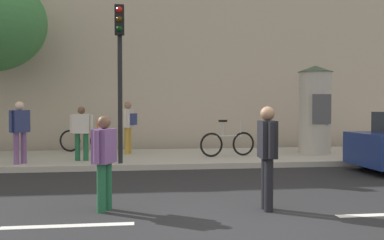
% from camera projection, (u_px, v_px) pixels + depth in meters
% --- Properties ---
extents(ground_plane, '(80.00, 80.00, 0.00)m').
position_uv_depth(ground_plane, '(239.00, 220.00, 6.19)').
color(ground_plane, '#232326').
extents(sidewalk_curb, '(36.00, 4.00, 0.15)m').
position_uv_depth(sidewalk_curb, '(184.00, 158.00, 13.13)').
color(sidewalk_curb, '#B2ADA3').
rests_on(sidewalk_curb, ground_plane).
extents(lane_markings, '(25.80, 0.16, 0.01)m').
position_uv_depth(lane_markings, '(239.00, 220.00, 6.19)').
color(lane_markings, silver).
rests_on(lane_markings, ground_plane).
extents(building_backdrop, '(36.00, 5.00, 9.23)m').
position_uv_depth(building_backdrop, '(171.00, 35.00, 17.94)').
color(building_backdrop, '#B7A893').
rests_on(building_backdrop, ground_plane).
extents(traffic_light, '(0.24, 0.45, 4.07)m').
position_uv_depth(traffic_light, '(120.00, 57.00, 11.05)').
color(traffic_light, black).
rests_on(traffic_light, sidewalk_curb).
extents(poster_column, '(1.09, 1.09, 2.77)m').
position_uv_depth(poster_column, '(315.00, 109.00, 13.45)').
color(poster_column, '#B2ADA3').
rests_on(poster_column, sidewalk_curb).
extents(pedestrian_tallest, '(0.38, 0.53, 1.49)m').
position_uv_depth(pedestrian_tallest, '(104.00, 156.00, 6.70)').
color(pedestrian_tallest, '#1E5938').
rests_on(pedestrian_tallest, ground_plane).
extents(pedestrian_in_red_top, '(0.26, 0.56, 1.64)m').
position_uv_depth(pedestrian_in_red_top, '(267.00, 150.00, 6.75)').
color(pedestrian_in_red_top, black).
rests_on(pedestrian_in_red_top, ground_plane).
extents(pedestrian_in_dark_shirt, '(0.64, 0.30, 1.49)m').
position_uv_depth(pedestrian_in_dark_shirt, '(82.00, 129.00, 11.77)').
color(pedestrian_in_dark_shirt, '#1E5938').
rests_on(pedestrian_in_dark_shirt, sidewalk_curb).
extents(pedestrian_in_light_jacket, '(0.46, 0.50, 1.62)m').
position_uv_depth(pedestrian_in_light_jacket, '(20.00, 127.00, 11.10)').
color(pedestrian_in_light_jacket, '#724C84').
rests_on(pedestrian_in_light_jacket, sidewalk_curb).
extents(pedestrian_with_backpack, '(0.48, 0.59, 1.64)m').
position_uv_depth(pedestrian_with_backpack, '(129.00, 123.00, 13.48)').
color(pedestrian_with_backpack, '#B78C33').
rests_on(pedestrian_with_backpack, sidewalk_curb).
extents(bicycle_leaning, '(1.74, 0.45, 1.09)m').
position_uv_depth(bicycle_leaning, '(228.00, 143.00, 12.82)').
color(bicycle_leaning, black).
rests_on(bicycle_leaning, sidewalk_curb).
extents(bicycle_upright, '(1.72, 0.53, 1.09)m').
position_uv_depth(bicycle_upright, '(85.00, 140.00, 14.04)').
color(bicycle_upright, black).
rests_on(bicycle_upright, sidewalk_curb).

